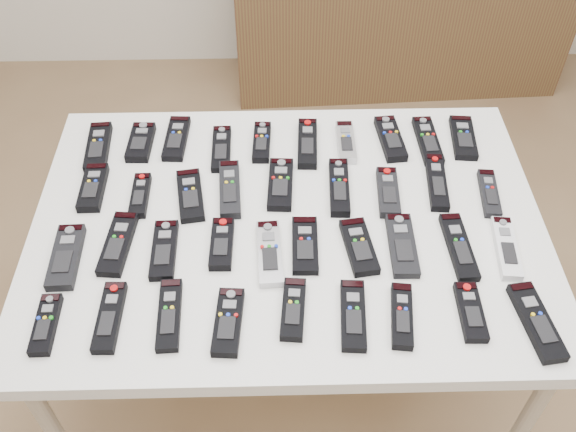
{
  "coord_description": "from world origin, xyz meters",
  "views": [
    {
      "loc": [
        -0.13,
        -0.97,
        1.93
      ],
      "look_at": [
        -0.11,
        0.09,
        0.8
      ],
      "focal_mm": 40.0,
      "sensor_mm": 36.0,
      "label": 1
    }
  ],
  "objects_px": {
    "remote_19": "(66,257)",
    "remote_26": "(402,245)",
    "remote_14": "(280,184)",
    "remote_27": "(459,247)",
    "remote_31": "(169,315)",
    "remote_25": "(359,247)",
    "remote_15": "(339,187)",
    "remote_9": "(463,138)",
    "remote_32": "(228,322)",
    "remote_33": "(293,309)",
    "remote_3": "(221,149)",
    "remote_6": "(346,142)",
    "remote_13": "(230,189)",
    "remote_20": "(118,244)",
    "remote_34": "(353,315)",
    "table": "(288,237)",
    "remote_23": "(269,253)",
    "remote_28": "(506,248)",
    "remote_30": "(110,317)",
    "remote_36": "(471,312)",
    "remote_5": "(307,143)",
    "remote_22": "(222,244)",
    "remote_1": "(141,142)",
    "remote_10": "(93,188)",
    "remote_11": "(140,195)",
    "sideboard": "(402,11)",
    "remote_12": "(190,195)",
    "remote_2": "(176,138)",
    "remote_7": "(390,139)",
    "remote_21": "(164,250)",
    "remote_4": "(262,142)",
    "remote_29": "(46,324)",
    "remote_8": "(428,141)",
    "remote_0": "(98,147)",
    "remote_24": "(305,245)",
    "remote_37": "(537,322)",
    "remote_17": "(437,182)",
    "remote_35": "(402,316)",
    "remote_18": "(489,193)"
  },
  "relations": [
    {
      "from": "remote_0",
      "to": "remote_24",
      "type": "bearing_deg",
      "value": -37.22
    },
    {
      "from": "remote_2",
      "to": "remote_7",
      "type": "height_order",
      "value": "remote_7"
    },
    {
      "from": "sideboard",
      "to": "remote_25",
      "type": "distance_m",
      "value": 1.88
    },
    {
      "from": "remote_3",
      "to": "remote_25",
      "type": "height_order",
      "value": "remote_25"
    },
    {
      "from": "remote_25",
      "to": "remote_13",
      "type": "bearing_deg",
      "value": 139.17
    },
    {
      "from": "remote_1",
      "to": "remote_12",
      "type": "xyz_separation_m",
      "value": [
        0.15,
        -0.21,
        -0.0
      ]
    },
    {
      "from": "remote_22",
      "to": "remote_9",
      "type": "bearing_deg",
      "value": 30.97
    },
    {
      "from": "remote_12",
      "to": "table",
      "type": "bearing_deg",
      "value": -28.24
    },
    {
      "from": "remote_19",
      "to": "remote_26",
      "type": "height_order",
      "value": "remote_19"
    },
    {
      "from": "remote_8",
      "to": "remote_22",
      "type": "xyz_separation_m",
      "value": [
        -0.55,
        -0.36,
        0.0
      ]
    },
    {
      "from": "remote_15",
      "to": "remote_30",
      "type": "height_order",
      "value": "remote_15"
    },
    {
      "from": "remote_19",
      "to": "remote_10",
      "type": "bearing_deg",
      "value": 83.15
    },
    {
      "from": "remote_11",
      "to": "remote_17",
      "type": "relative_size",
      "value": 0.74
    },
    {
      "from": "remote_14",
      "to": "remote_22",
      "type": "xyz_separation_m",
      "value": [
        -0.14,
        -0.2,
        0.0
      ]
    },
    {
      "from": "table",
      "to": "remote_34",
      "type": "height_order",
      "value": "remote_34"
    },
    {
      "from": "remote_10",
      "to": "table",
      "type": "bearing_deg",
      "value": -14.26
    },
    {
      "from": "remote_11",
      "to": "remote_25",
      "type": "xyz_separation_m",
      "value": [
        0.53,
        -0.18,
        0.0
      ]
    },
    {
      "from": "remote_22",
      "to": "remote_27",
      "type": "xyz_separation_m",
      "value": [
        0.55,
        -0.02,
        -0.0
      ]
    },
    {
      "from": "remote_21",
      "to": "remote_33",
      "type": "relative_size",
      "value": 1.12
    },
    {
      "from": "remote_29",
      "to": "remote_18",
      "type": "bearing_deg",
      "value": 18.41
    },
    {
      "from": "remote_24",
      "to": "remote_35",
      "type": "relative_size",
      "value": 1.05
    },
    {
      "from": "remote_15",
      "to": "remote_9",
      "type": "bearing_deg",
      "value": 30.39
    },
    {
      "from": "remote_32",
      "to": "remote_33",
      "type": "distance_m",
      "value": 0.14
    },
    {
      "from": "table",
      "to": "remote_3",
      "type": "height_order",
      "value": "remote_3"
    },
    {
      "from": "remote_1",
      "to": "remote_19",
      "type": "bearing_deg",
      "value": -104.34
    },
    {
      "from": "remote_4",
      "to": "remote_29",
      "type": "xyz_separation_m",
      "value": [
        -0.45,
        -0.58,
        0.0
      ]
    },
    {
      "from": "remote_1",
      "to": "remote_11",
      "type": "distance_m",
      "value": 0.21
    },
    {
      "from": "remote_14",
      "to": "remote_27",
      "type": "bearing_deg",
      "value": -24.75
    },
    {
      "from": "remote_17",
      "to": "remote_18",
      "type": "height_order",
      "value": "remote_17"
    },
    {
      "from": "remote_6",
      "to": "remote_31",
      "type": "relative_size",
      "value": 0.88
    },
    {
      "from": "remote_4",
      "to": "remote_34",
      "type": "xyz_separation_m",
      "value": [
        0.2,
        -0.57,
        0.0
      ]
    },
    {
      "from": "remote_34",
      "to": "remote_37",
      "type": "height_order",
      "value": "remote_37"
    },
    {
      "from": "remote_6",
      "to": "remote_5",
      "type": "bearing_deg",
      "value": -178.49
    },
    {
      "from": "remote_21",
      "to": "remote_29",
      "type": "xyz_separation_m",
      "value": [
        -0.23,
        -0.2,
        0.0
      ]
    },
    {
      "from": "remote_1",
      "to": "remote_33",
      "type": "bearing_deg",
      "value": -52.38
    },
    {
      "from": "remote_5",
      "to": "remote_15",
      "type": "distance_m",
      "value": 0.19
    },
    {
      "from": "table",
      "to": "remote_4",
      "type": "bearing_deg",
      "value": 102.81
    },
    {
      "from": "remote_20",
      "to": "remote_34",
      "type": "height_order",
      "value": "same"
    },
    {
      "from": "remote_22",
      "to": "remote_33",
      "type": "bearing_deg",
      "value": -48.12
    },
    {
      "from": "table",
      "to": "remote_23",
      "type": "distance_m",
      "value": 0.14
    },
    {
      "from": "remote_1",
      "to": "remote_23",
      "type": "bearing_deg",
      "value": -46.86
    },
    {
      "from": "remote_33",
      "to": "remote_36",
      "type": "bearing_deg",
      "value": 2.86
    },
    {
      "from": "remote_6",
      "to": "remote_8",
      "type": "xyz_separation_m",
      "value": [
        0.23,
        0.0,
        -0.0
      ]
    },
    {
      "from": "remote_15",
      "to": "remote_36",
      "type": "relative_size",
      "value": 1.31
    },
    {
      "from": "remote_1",
      "to": "remote_10",
      "type": "relative_size",
      "value": 0.92
    },
    {
      "from": "remote_31",
      "to": "remote_25",
      "type": "bearing_deg",
      "value": 20.61
    },
    {
      "from": "remote_2",
      "to": "remote_24",
      "type": "distance_m",
      "value": 0.52
    },
    {
      "from": "remote_28",
      "to": "remote_33",
      "type": "relative_size",
      "value": 1.2
    },
    {
      "from": "remote_29",
      "to": "remote_31",
      "type": "bearing_deg",
      "value": 2.82
    },
    {
      "from": "sideboard",
      "to": "remote_23",
      "type": "relative_size",
      "value": 8.36
    }
  ]
}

